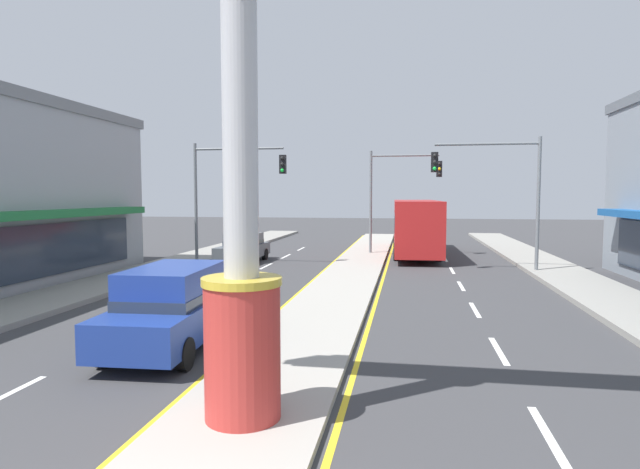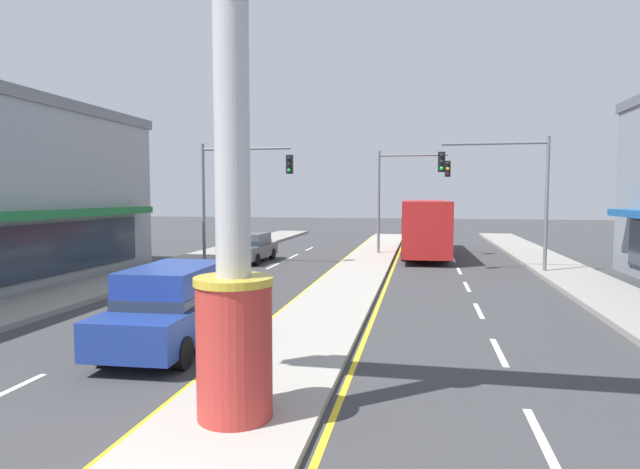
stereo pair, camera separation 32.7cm
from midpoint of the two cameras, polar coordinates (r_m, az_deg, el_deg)
The scene contains 11 objects.
median_strip at distance 21.64m, azimuth 3.80°, elevation -5.06°, with size 2.53×52.00×0.14m, color #A39E93.
sidewalk_left at distance 22.84m, azimuth -20.65°, elevation -4.78°, with size 2.76×60.00×0.18m, color gray.
sidewalk_right at distance 20.60m, azimuth 29.64°, elevation -6.03°, with size 2.76×60.00×0.18m, color gray.
lane_markings at distance 20.33m, azimuth 3.33°, elevation -5.85°, with size 9.27×52.00×0.01m.
district_sign at distance 8.08m, azimuth -8.31°, elevation 9.77°, with size 7.05×1.22×8.11m.
traffic_light_left_side at distance 27.19m, azimuth -8.76°, elevation 5.63°, with size 4.86×0.46×6.20m.
traffic_light_right_side at distance 25.42m, azimuth 19.76°, elevation 5.53°, with size 4.86×0.46×6.20m.
traffic_light_median_far at distance 31.58m, azimuth 9.37°, elevation 5.32°, with size 4.20×0.46×6.20m.
suv_near_right_lane at distance 12.92m, azimuth -14.93°, elevation -7.42°, with size 2.12×4.68×1.90m.
sedan_far_right_lane at distance 28.58m, azimuth -7.16°, elevation -1.37°, with size 1.93×4.35×1.53m.
bus_near_left_lane at distance 32.05m, azimuth 11.42°, elevation 1.12°, with size 2.84×11.27×3.26m.
Camera 2 is at (2.80, -3.17, 3.56)m, focal length 29.68 mm.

